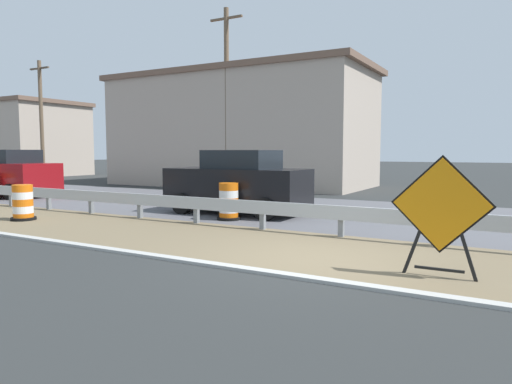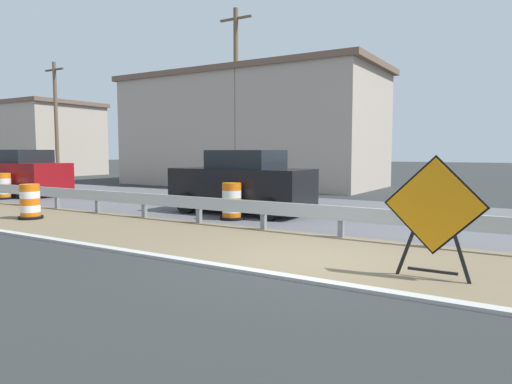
{
  "view_description": "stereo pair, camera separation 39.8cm",
  "coord_description": "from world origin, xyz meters",
  "px_view_note": "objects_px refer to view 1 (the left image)",
  "views": [
    {
      "loc": [
        -7.62,
        -3.07,
        1.92
      ],
      "look_at": [
        1.74,
        2.19,
        0.98
      ],
      "focal_mm": 32.63,
      "sensor_mm": 36.0,
      "label": 1
    },
    {
      "loc": [
        -7.42,
        -3.41,
        1.92
      ],
      "look_at": [
        1.74,
        2.19,
        0.98
      ],
      "focal_mm": 32.63,
      "sensor_mm": 36.0,
      "label": 2
    }
  ],
  "objects_px": {
    "utility_pole_near": "(227,97)",
    "utility_pole_mid": "(41,119)",
    "traffic_barrel_nearest": "(229,203)",
    "car_lead_near_lane": "(7,173)",
    "car_trailing_far_lane": "(238,182)",
    "warning_sign_diamond": "(441,210)",
    "traffic_barrel_close": "(23,204)"
  },
  "relations": [
    {
      "from": "car_trailing_far_lane",
      "to": "traffic_barrel_close",
      "type": "bearing_deg",
      "value": 41.39
    },
    {
      "from": "warning_sign_diamond",
      "to": "car_lead_near_lane",
      "type": "relative_size",
      "value": 0.39
    },
    {
      "from": "traffic_barrel_nearest",
      "to": "car_lead_near_lane",
      "type": "xyz_separation_m",
      "value": [
        1.16,
        12.01,
        0.53
      ]
    },
    {
      "from": "car_trailing_far_lane",
      "to": "warning_sign_diamond",
      "type": "bearing_deg",
      "value": 143.5
    },
    {
      "from": "warning_sign_diamond",
      "to": "car_trailing_far_lane",
      "type": "xyz_separation_m",
      "value": [
        4.69,
        6.48,
        -0.05
      ]
    },
    {
      "from": "car_lead_near_lane",
      "to": "car_trailing_far_lane",
      "type": "xyz_separation_m",
      "value": [
        0.05,
        -11.57,
        -0.02
      ]
    },
    {
      "from": "traffic_barrel_close",
      "to": "car_trailing_far_lane",
      "type": "bearing_deg",
      "value": -47.99
    },
    {
      "from": "car_trailing_far_lane",
      "to": "car_lead_near_lane",
      "type": "bearing_deg",
      "value": -0.35
    },
    {
      "from": "car_lead_near_lane",
      "to": "car_trailing_far_lane",
      "type": "height_order",
      "value": "car_lead_near_lane"
    },
    {
      "from": "warning_sign_diamond",
      "to": "utility_pole_near",
      "type": "bearing_deg",
      "value": -136.84
    },
    {
      "from": "warning_sign_diamond",
      "to": "car_lead_near_lane",
      "type": "xyz_separation_m",
      "value": [
        4.63,
        18.04,
        -0.04
      ]
    },
    {
      "from": "traffic_barrel_nearest",
      "to": "utility_pole_near",
      "type": "distance_m",
      "value": 11.13
    },
    {
      "from": "utility_pole_near",
      "to": "warning_sign_diamond",
      "type": "bearing_deg",
      "value": -136.07
    },
    {
      "from": "car_trailing_far_lane",
      "to": "utility_pole_near",
      "type": "bearing_deg",
      "value": -55.64
    },
    {
      "from": "traffic_barrel_close",
      "to": "utility_pole_near",
      "type": "distance_m",
      "value": 12.27
    },
    {
      "from": "traffic_barrel_nearest",
      "to": "car_trailing_far_lane",
      "type": "xyz_separation_m",
      "value": [
        1.21,
        0.44,
        0.51
      ]
    },
    {
      "from": "warning_sign_diamond",
      "to": "car_lead_near_lane",
      "type": "height_order",
      "value": "car_lead_near_lane"
    },
    {
      "from": "warning_sign_diamond",
      "to": "traffic_barrel_close",
      "type": "relative_size",
      "value": 1.89
    },
    {
      "from": "traffic_barrel_nearest",
      "to": "car_trailing_far_lane",
      "type": "relative_size",
      "value": 0.24
    },
    {
      "from": "car_trailing_far_lane",
      "to": "utility_pole_near",
      "type": "xyz_separation_m",
      "value": [
        7.44,
        5.2,
        3.62
      ]
    },
    {
      "from": "car_lead_near_lane",
      "to": "utility_pole_mid",
      "type": "distance_m",
      "value": 11.71
    },
    {
      "from": "traffic_barrel_close",
      "to": "warning_sign_diamond",
      "type": "bearing_deg",
      "value": -93.14
    },
    {
      "from": "car_lead_near_lane",
      "to": "traffic_barrel_close",
      "type": "bearing_deg",
      "value": 148.17
    },
    {
      "from": "utility_pole_near",
      "to": "utility_pole_mid",
      "type": "xyz_separation_m",
      "value": [
        0.27,
        14.58,
        -0.55
      ]
    },
    {
      "from": "traffic_barrel_nearest",
      "to": "utility_pole_mid",
      "type": "height_order",
      "value": "utility_pole_mid"
    },
    {
      "from": "warning_sign_diamond",
      "to": "utility_pole_mid",
      "type": "relative_size",
      "value": 0.24
    },
    {
      "from": "car_lead_near_lane",
      "to": "utility_pole_near",
      "type": "xyz_separation_m",
      "value": [
        7.49,
        -6.36,
        3.6
      ]
    },
    {
      "from": "utility_pole_mid",
      "to": "utility_pole_near",
      "type": "bearing_deg",
      "value": -91.07
    },
    {
      "from": "traffic_barrel_nearest",
      "to": "utility_pole_near",
      "type": "height_order",
      "value": "utility_pole_near"
    },
    {
      "from": "traffic_barrel_nearest",
      "to": "car_lead_near_lane",
      "type": "distance_m",
      "value": 12.08
    },
    {
      "from": "warning_sign_diamond",
      "to": "utility_pole_mid",
      "type": "xyz_separation_m",
      "value": [
        12.4,
        26.26,
        3.01
      ]
    },
    {
      "from": "traffic_barrel_close",
      "to": "utility_pole_near",
      "type": "xyz_separation_m",
      "value": [
        11.52,
        0.67,
        4.15
      ]
    }
  ]
}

